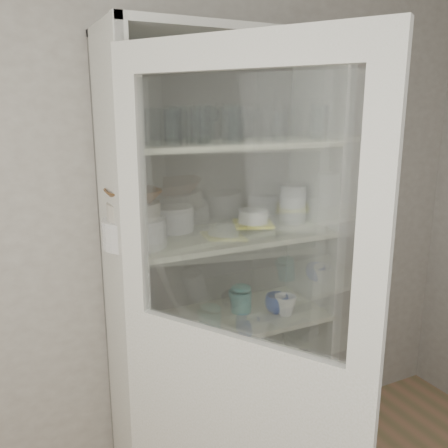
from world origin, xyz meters
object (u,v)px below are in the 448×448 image
yellow_trivet (253,224)px  white_ramekin (253,216)px  terracotta_bowl (133,196)px  mug_blue (277,304)px  mug_teal (240,301)px  glass_platter (253,227)px  white_canister (134,316)px  teal_jar (241,300)px  measuring_cups (185,330)px  goblet_3 (253,121)px  plate_stack_back (172,218)px  goblet_1 (175,122)px  tin_box (250,383)px  pantry_cabinet (218,296)px  goblet_0 (127,124)px  cream_dish (198,399)px  grey_bowl_stack (293,204)px  plate_stack_front (135,232)px  cupboard_door (235,399)px  mug_white (286,305)px  cream_bowl (134,211)px  goblet_2 (212,122)px

yellow_trivet → white_ramekin: size_ratio=1.25×
terracotta_bowl → white_ramekin: terracotta_bowl is taller
yellow_trivet → mug_blue: bearing=-36.2°
mug_teal → yellow_trivet: bearing=-30.2°
glass_platter → white_canister: (-0.56, 0.04, -0.34)m
teal_jar → measuring_cups: teal_jar is taller
teal_jar → measuring_cups: bearing=-162.4°
goblet_3 → plate_stack_back: goblet_3 is taller
mug_blue → teal_jar: bearing=151.3°
goblet_1 → goblet_3: size_ratio=1.01×
glass_platter → tin_box: bearing=-130.0°
goblet_3 → plate_stack_back: (-0.39, 0.04, -0.42)m
pantry_cabinet → goblet_1: size_ratio=13.28×
goblet_0 → measuring_cups: 0.89m
cream_dish → white_ramekin: bearing=7.4°
plate_stack_back → goblet_1: bearing=-69.4°
pantry_cabinet → grey_bowl_stack: bearing=-4.5°
tin_box → plate_stack_front: bearing=-179.5°
teal_jar → terracotta_bowl: bearing=-175.2°
cupboard_door → glass_platter: 0.83m
mug_white → white_canister: 0.69m
mug_blue → teal_jar: (-0.14, 0.09, 0.01)m
mug_teal → mug_white: (0.17, -0.13, -0.00)m
cream_dish → cream_bowl: bearing=177.0°
glass_platter → mug_teal: size_ratio=3.13×
glass_platter → white_canister: glass_platter is taller
yellow_trivet → measuring_cups: size_ratio=1.56×
pantry_cabinet → mug_white: (0.26, -0.17, -0.03)m
goblet_1 → plate_stack_front: (-0.23, -0.13, -0.42)m
cream_dish → tin_box: 0.28m
plate_stack_back → mug_white: (0.46, -0.25, -0.41)m
tin_box → measuring_cups: bearing=-169.5°
measuring_cups → white_canister: 0.23m
pantry_cabinet → mug_blue: size_ratio=19.09×
teal_jar → white_canister: (-0.51, 0.03, 0.01)m
measuring_cups → cream_dish: 0.40m
mug_teal → cream_dish: size_ratio=0.48×
goblet_1 → plate_stack_front: goblet_1 is taller
white_canister → goblet_2: bearing=9.1°
mug_teal → measuring_cups: 0.34m
terracotta_bowl → yellow_trivet: (0.56, 0.03, -0.18)m
plate_stack_front → cupboard_door: bearing=-75.5°
goblet_2 → terracotta_bowl: (-0.40, -0.13, -0.27)m
white_ramekin → mug_blue: size_ratio=1.24×
goblet_2 → yellow_trivet: bearing=-35.1°
goblet_2 → grey_bowl_stack: bearing=-10.8°
goblet_1 → grey_bowl_stack: (0.56, -0.07, -0.39)m
grey_bowl_stack → mug_white: 0.48m
white_ramekin → teal_jar: (-0.05, 0.02, -0.40)m
measuring_cups → tin_box: measuring_cups is taller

